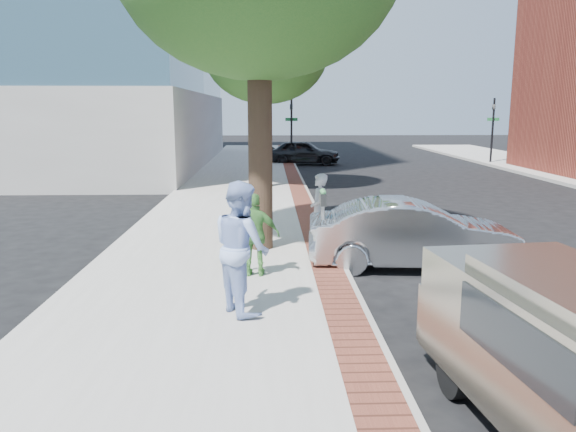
{
  "coord_description": "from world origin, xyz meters",
  "views": [
    {
      "loc": [
        -0.43,
        -10.21,
        3.16
      ],
      "look_at": [
        -0.07,
        0.09,
        1.2
      ],
      "focal_mm": 35.0,
      "sensor_mm": 36.0,
      "label": 1
    }
  ],
  "objects_px": {
    "person_gray": "(319,210)",
    "person_green": "(255,235)",
    "person_officer": "(242,247)",
    "bg_car": "(303,152)",
    "parking_meter": "(323,210)",
    "sedan_silver": "(413,234)"
  },
  "relations": [
    {
      "from": "parking_meter",
      "to": "person_gray",
      "type": "distance_m",
      "value": 1.39
    },
    {
      "from": "person_officer",
      "to": "person_green",
      "type": "xyz_separation_m",
      "value": [
        0.16,
        1.85,
        -0.23
      ]
    },
    {
      "from": "person_gray",
      "to": "sedan_silver",
      "type": "height_order",
      "value": "person_gray"
    },
    {
      "from": "person_gray",
      "to": "person_officer",
      "type": "distance_m",
      "value": 4.4
    },
    {
      "from": "parking_meter",
      "to": "person_green",
      "type": "distance_m",
      "value": 1.62
    },
    {
      "from": "person_officer",
      "to": "sedan_silver",
      "type": "distance_m",
      "value": 4.35
    },
    {
      "from": "bg_car",
      "to": "person_green",
      "type": "bearing_deg",
      "value": -178.59
    },
    {
      "from": "person_officer",
      "to": "person_green",
      "type": "bearing_deg",
      "value": -32.67
    },
    {
      "from": "person_gray",
      "to": "bg_car",
      "type": "distance_m",
      "value": 20.32
    },
    {
      "from": "person_gray",
      "to": "sedan_silver",
      "type": "bearing_deg",
      "value": 53.33
    },
    {
      "from": "parking_meter",
      "to": "sedan_silver",
      "type": "height_order",
      "value": "parking_meter"
    },
    {
      "from": "person_gray",
      "to": "person_green",
      "type": "distance_m",
      "value": 2.65
    },
    {
      "from": "person_officer",
      "to": "bg_car",
      "type": "bearing_deg",
      "value": -33.4
    },
    {
      "from": "person_officer",
      "to": "person_green",
      "type": "height_order",
      "value": "person_officer"
    },
    {
      "from": "parking_meter",
      "to": "person_green",
      "type": "height_order",
      "value": "person_green"
    },
    {
      "from": "person_green",
      "to": "bg_car",
      "type": "xyz_separation_m",
      "value": [
        2.27,
        22.56,
        -0.19
      ]
    },
    {
      "from": "sedan_silver",
      "to": "person_officer",
      "type": "bearing_deg",
      "value": 134.2
    },
    {
      "from": "parking_meter",
      "to": "bg_car",
      "type": "distance_m",
      "value": 21.69
    },
    {
      "from": "bg_car",
      "to": "sedan_silver",
      "type": "bearing_deg",
      "value": -170.53
    },
    {
      "from": "person_gray",
      "to": "parking_meter",
      "type": "bearing_deg",
      "value": -2.04
    },
    {
      "from": "person_officer",
      "to": "parking_meter",
      "type": "bearing_deg",
      "value": -55.96
    },
    {
      "from": "sedan_silver",
      "to": "bg_car",
      "type": "xyz_separation_m",
      "value": [
        -0.87,
        21.62,
        0.03
      ]
    }
  ]
}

